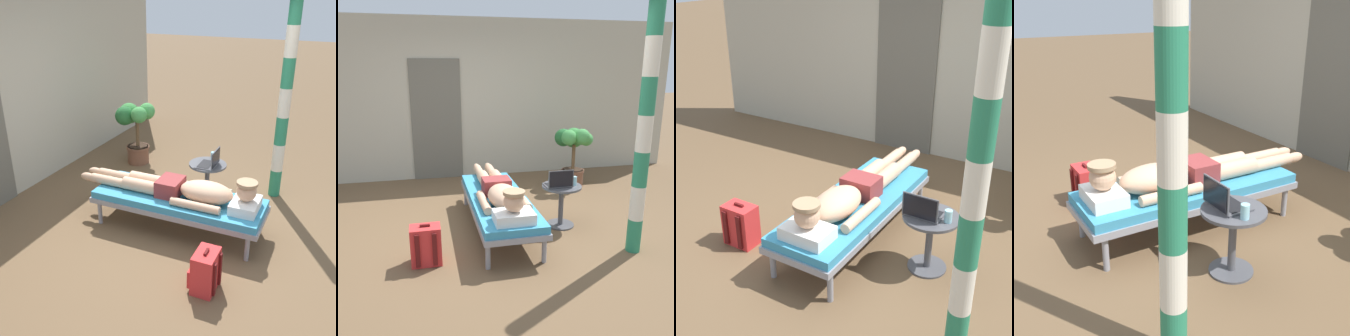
# 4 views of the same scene
# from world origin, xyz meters

# --- Properties ---
(ground_plane) EXTENTS (40.00, 40.00, 0.00)m
(ground_plane) POSITION_xyz_m (0.00, 0.00, 0.00)
(ground_plane) COLOR brown
(house_wall_back) EXTENTS (7.60, 0.20, 2.70)m
(house_wall_back) POSITION_xyz_m (0.18, 2.50, 1.35)
(house_wall_back) COLOR #B2AD99
(house_wall_back) RESTS_ON ground
(house_door_panel) EXTENTS (0.84, 0.03, 2.04)m
(house_door_panel) POSITION_xyz_m (-0.41, 2.39, 1.02)
(house_door_panel) COLOR #625F54
(house_door_panel) RESTS_ON ground
(lounge_chair) EXTENTS (0.68, 1.97, 0.42)m
(lounge_chair) POSITION_xyz_m (0.18, 0.08, 0.35)
(lounge_chair) COLOR gray
(lounge_chair) RESTS_ON ground
(person_reclining) EXTENTS (0.53, 2.17, 0.33)m
(person_reclining) POSITION_xyz_m (0.18, -0.02, 0.52)
(person_reclining) COLOR white
(person_reclining) RESTS_ON lounge_chair
(side_table) EXTENTS (0.48, 0.48, 0.52)m
(side_table) POSITION_xyz_m (0.95, -0.00, 0.36)
(side_table) COLOR #4C4C51
(side_table) RESTS_ON ground
(laptop) EXTENTS (0.31, 0.24, 0.23)m
(laptop) POSITION_xyz_m (0.89, -0.05, 0.58)
(laptop) COLOR #4C4C51
(laptop) RESTS_ON side_table
(drink_glass) EXTENTS (0.06, 0.06, 0.11)m
(drink_glass) POSITION_xyz_m (1.10, -0.02, 0.58)
(drink_glass) COLOR #99D8E5
(drink_glass) RESTS_ON side_table
(backpack) EXTENTS (0.30, 0.26, 0.42)m
(backpack) POSITION_xyz_m (-0.69, -0.56, 0.20)
(backpack) COLOR red
(backpack) RESTS_ON ground
(porch_post) EXTENTS (0.15, 0.15, 2.56)m
(porch_post) POSITION_xyz_m (1.48, -0.79, 1.28)
(porch_post) COLOR #267F59
(porch_post) RESTS_ON ground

